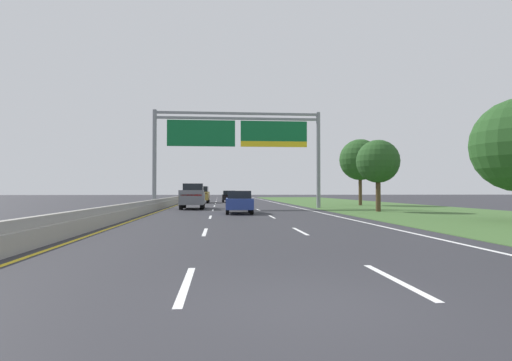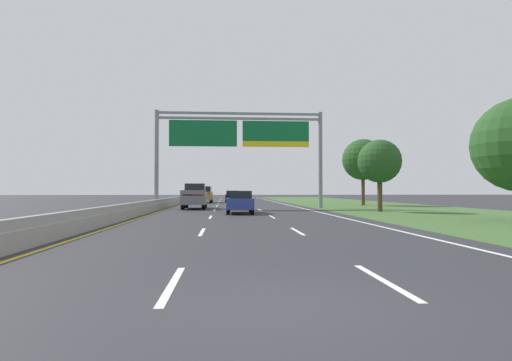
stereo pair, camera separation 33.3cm
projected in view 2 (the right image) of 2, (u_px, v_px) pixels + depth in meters
ground_plane at (235, 207)px, 40.69m from camera, size 220.00×220.00×0.00m
lane_striping at (236, 207)px, 40.23m from camera, size 11.96×106.00×0.01m
grass_verge_right at (376, 206)px, 41.70m from camera, size 14.00×110.00×0.02m
median_barrier_concrete at (167, 203)px, 40.22m from camera, size 0.60×110.00×0.85m
overhead_sign_gantry at (240, 138)px, 37.57m from camera, size 15.06×0.42×8.74m
pickup_truck_grey at (195, 196)px, 36.57m from camera, size 2.07×5.43×2.20m
car_gold_left_lane_suv at (205, 194)px, 53.94m from camera, size 1.98×4.73×2.11m
car_black_centre_lane_sedan at (232, 196)px, 56.31m from camera, size 1.88×4.42×1.57m
car_blue_centre_lane_sedan at (240, 202)px, 29.17m from camera, size 1.92×4.44×1.57m
roadside_tree_mid at (380, 161)px, 31.41m from camera, size 3.24×3.24×5.41m
roadside_tree_far at (363, 160)px, 44.58m from camera, size 4.37×4.37×7.07m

